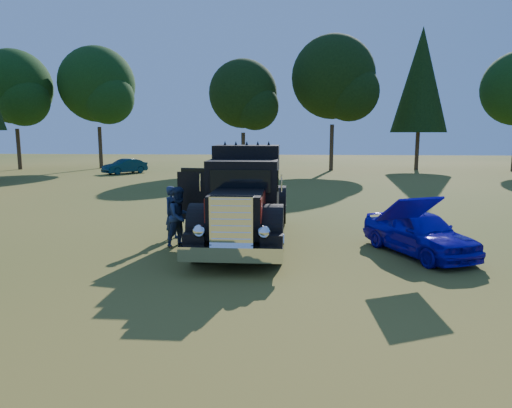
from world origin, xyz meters
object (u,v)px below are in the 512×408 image
Objects in this scene: diamond_t_truck at (244,203)px; distant_teal_car at (125,166)px; spectator_far at (180,217)px; spectator_near at (173,213)px; hotrod_coupe at (419,232)px.

distant_teal_car is (-12.48, 23.72, -0.67)m from diamond_t_truck.
spectator_far is at bearing -167.06° from diamond_t_truck.
diamond_t_truck is 2.44m from spectator_near.
diamond_t_truck reaches higher than spectator_far.
diamond_t_truck is 3.98× the size of spectator_far.
spectator_near is at bearing 169.46° from hotrod_coupe.
spectator_far is at bearing -28.50° from distant_teal_car.
spectator_far reaches higher than spectator_near.
hotrod_coupe is 2.49× the size of spectator_near.
spectator_near is at bearing -28.64° from distant_teal_car.
hotrod_coupe is (5.01, -0.91, -0.63)m from diamond_t_truck.
diamond_t_truck reaches higher than hotrod_coupe.
spectator_far is 0.48× the size of distant_teal_car.
spectator_near is 0.46× the size of distant_teal_car.
spectator_near is at bearing 168.83° from diamond_t_truck.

